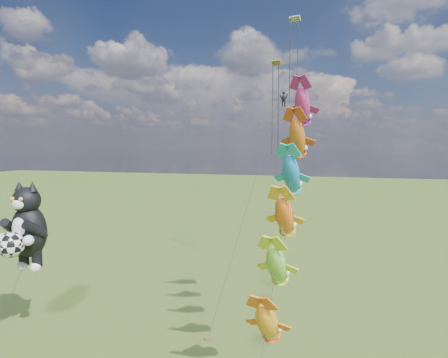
# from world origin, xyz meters

# --- Properties ---
(ground) EXTENTS (300.00, 300.00, 0.00)m
(ground) POSITION_xyz_m (0.00, 0.00, 0.00)
(ground) COLOR #294310
(cat_kite_rig) EXTENTS (2.88, 4.32, 10.72)m
(cat_kite_rig) POSITION_xyz_m (0.89, 0.68, 7.69)
(cat_kite_rig) COLOR brown
(cat_kite_rig) RESTS_ON ground
(fish_windsock_rig) EXTENTS (1.74, 15.93, 18.52)m
(fish_windsock_rig) POSITION_xyz_m (18.07, 1.24, 10.41)
(fish_windsock_rig) COLOR brown
(fish_windsock_rig) RESTS_ON ground
(parafoil_rig) EXTENTS (4.44, 17.25, 26.20)m
(parafoil_rig) POSITION_xyz_m (15.38, 18.29, 18.72)
(parafoil_rig) COLOR brown
(parafoil_rig) RESTS_ON ground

